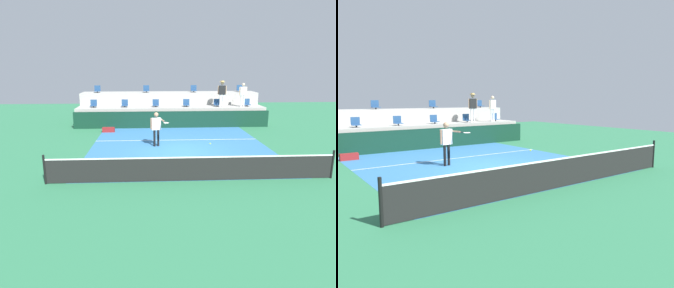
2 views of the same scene
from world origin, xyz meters
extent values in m
plane|color=#2D754C|center=(0.00, 0.00, 0.00)|extent=(40.00, 40.00, 0.00)
cube|color=teal|center=(0.00, 1.00, 0.00)|extent=(9.00, 10.00, 0.01)
cube|color=white|center=(0.00, 2.40, 0.01)|extent=(9.00, 0.06, 0.00)
cylinder|color=black|center=(-5.20, -4.00, 0.54)|extent=(0.08, 0.08, 1.07)
cylinder|color=black|center=(5.20, -4.00, 0.54)|extent=(0.08, 0.08, 1.07)
cube|color=black|center=(0.00, -4.00, 0.46)|extent=(10.40, 0.01, 0.87)
cube|color=white|center=(0.00, -4.00, 0.89)|extent=(10.40, 0.02, 0.05)
cube|color=#0F3323|center=(0.00, 6.00, 0.55)|extent=(13.00, 0.16, 1.10)
cube|color=#ADAAA3|center=(0.00, 7.30, 0.62)|extent=(13.00, 1.80, 1.25)
cube|color=#ADAAA3|center=(0.00, 9.10, 1.05)|extent=(13.00, 1.80, 2.10)
cylinder|color=#2D2D33|center=(-5.36, 7.15, 1.30)|extent=(0.08, 0.08, 0.10)
cube|color=navy|center=(-5.36, 7.15, 1.37)|extent=(0.44, 0.40, 0.04)
cube|color=navy|center=(-5.36, 7.33, 1.58)|extent=(0.44, 0.04, 0.38)
cylinder|color=#2D2D33|center=(-3.22, 7.15, 1.30)|extent=(0.08, 0.08, 0.10)
cube|color=navy|center=(-3.22, 7.15, 1.37)|extent=(0.44, 0.40, 0.04)
cube|color=navy|center=(-3.22, 7.33, 1.58)|extent=(0.44, 0.04, 0.38)
cylinder|color=#2D2D33|center=(-1.07, 7.15, 1.30)|extent=(0.08, 0.08, 0.10)
cube|color=navy|center=(-1.07, 7.15, 1.37)|extent=(0.44, 0.40, 0.04)
cube|color=navy|center=(-1.07, 7.33, 1.58)|extent=(0.44, 0.04, 0.38)
cylinder|color=#2D2D33|center=(1.07, 7.15, 1.30)|extent=(0.08, 0.08, 0.10)
cube|color=navy|center=(1.07, 7.15, 1.37)|extent=(0.44, 0.40, 0.04)
cube|color=navy|center=(1.07, 7.33, 1.58)|extent=(0.44, 0.04, 0.38)
cylinder|color=#2D2D33|center=(3.24, 7.15, 1.30)|extent=(0.08, 0.08, 0.10)
cube|color=navy|center=(3.24, 7.15, 1.37)|extent=(0.44, 0.40, 0.04)
cube|color=navy|center=(3.24, 7.33, 1.58)|extent=(0.44, 0.04, 0.38)
cylinder|color=#2D2D33|center=(5.37, 7.15, 1.30)|extent=(0.08, 0.08, 0.10)
cube|color=navy|center=(5.37, 7.15, 1.37)|extent=(0.44, 0.40, 0.04)
cube|color=navy|center=(5.37, 7.33, 1.58)|extent=(0.44, 0.04, 0.38)
cylinder|color=#2D2D33|center=(-5.34, 8.95, 2.15)|extent=(0.08, 0.08, 0.10)
cube|color=navy|center=(-5.34, 8.95, 2.22)|extent=(0.44, 0.40, 0.04)
cube|color=navy|center=(-5.34, 9.13, 2.43)|extent=(0.44, 0.04, 0.38)
cylinder|color=#2D2D33|center=(-1.74, 8.95, 2.15)|extent=(0.08, 0.08, 0.10)
cube|color=navy|center=(-1.74, 8.95, 2.22)|extent=(0.44, 0.40, 0.04)
cube|color=navy|center=(-1.74, 9.13, 2.43)|extent=(0.44, 0.04, 0.38)
cylinder|color=#2D2D33|center=(1.82, 8.95, 2.15)|extent=(0.08, 0.08, 0.10)
cube|color=navy|center=(1.82, 8.95, 2.22)|extent=(0.44, 0.40, 0.04)
cube|color=navy|center=(1.82, 9.13, 2.43)|extent=(0.44, 0.04, 0.38)
cylinder|color=#2D2D33|center=(5.33, 8.95, 2.15)|extent=(0.08, 0.08, 0.10)
cube|color=navy|center=(5.33, 8.95, 2.22)|extent=(0.44, 0.40, 0.04)
cube|color=navy|center=(5.33, 9.13, 2.43)|extent=(0.44, 0.04, 0.38)
cylinder|color=black|center=(-1.27, 1.09, 0.43)|extent=(0.13, 0.13, 0.87)
cylinder|color=black|center=(-1.08, 1.13, 0.43)|extent=(0.13, 0.13, 0.87)
cube|color=white|center=(-1.18, 1.11, 1.17)|extent=(0.50, 0.27, 0.61)
sphere|color=#A87A5B|center=(-1.18, 1.11, 1.65)|extent=(0.28, 0.28, 0.23)
cylinder|color=#A87A5B|center=(-1.44, 1.05, 1.19)|extent=(0.08, 0.08, 0.58)
cylinder|color=#A87A5B|center=(-0.86, 0.89, 1.38)|extent=(0.18, 0.55, 0.07)
cylinder|color=black|center=(-0.78, 0.53, 1.38)|extent=(0.09, 0.26, 0.04)
ellipsoid|color=silver|center=(-0.72, 0.25, 1.38)|extent=(0.32, 0.37, 0.03)
cylinder|color=white|center=(3.37, 6.86, 1.68)|extent=(0.12, 0.12, 0.86)
cylinder|color=white|center=(3.57, 6.84, 1.68)|extent=(0.12, 0.12, 0.86)
cube|color=black|center=(3.47, 6.85, 2.41)|extent=(0.48, 0.22, 0.61)
sphere|color=tan|center=(3.47, 6.85, 2.88)|extent=(0.25, 0.25, 0.23)
cylinder|color=tan|center=(3.21, 6.87, 2.43)|extent=(0.08, 0.08, 0.57)
cylinder|color=tan|center=(3.74, 6.83, 2.43)|extent=(0.08, 0.08, 0.57)
cylinder|color=tan|center=(3.47, 6.85, 2.96)|extent=(0.45, 0.45, 0.01)
cylinder|color=tan|center=(3.47, 6.85, 3.01)|extent=(0.26, 0.26, 0.09)
cylinder|color=white|center=(4.85, 6.84, 1.65)|extent=(0.13, 0.13, 0.81)
cylinder|color=white|center=(5.03, 6.86, 1.65)|extent=(0.13, 0.13, 0.81)
cube|color=white|center=(4.94, 6.85, 2.35)|extent=(0.46, 0.24, 0.57)
sphere|color=beige|center=(4.94, 6.85, 2.79)|extent=(0.25, 0.25, 0.22)
cylinder|color=beige|center=(4.69, 6.81, 2.36)|extent=(0.08, 0.08, 0.54)
cylinder|color=beige|center=(5.19, 6.89, 2.36)|extent=(0.08, 0.08, 0.54)
sphere|color=#CCE033|center=(1.15, -1.34, 0.72)|extent=(0.07, 0.07, 0.07)
cube|color=maroon|center=(-4.09, 4.81, 0.15)|extent=(0.76, 0.28, 0.30)
camera|label=1|loc=(-1.49, -14.66, 4.09)|focal=33.61mm
camera|label=2|loc=(-7.03, -10.86, 2.64)|focal=35.35mm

